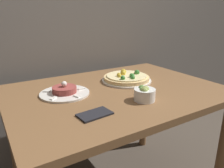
# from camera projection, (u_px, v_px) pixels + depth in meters

# --- Properties ---
(dining_table) EXTENTS (1.16, 0.85, 0.73)m
(dining_table) POSITION_uv_depth(u_px,v_px,m) (116.00, 106.00, 1.24)
(dining_table) COLOR brown
(dining_table) RESTS_ON ground_plane
(pizza_plate) EXTENTS (0.31, 0.31, 0.07)m
(pizza_plate) POSITION_uv_depth(u_px,v_px,m) (127.00, 78.00, 1.35)
(pizza_plate) COLOR silver
(pizza_plate) RESTS_ON dining_table
(tartare_plate) EXTENTS (0.26, 0.26, 0.07)m
(tartare_plate) POSITION_uv_depth(u_px,v_px,m) (65.00, 92.00, 1.14)
(tartare_plate) COLOR silver
(tartare_plate) RESTS_ON dining_table
(small_bowl) EXTENTS (0.10, 0.10, 0.07)m
(small_bowl) POSITION_uv_depth(u_px,v_px,m) (144.00, 94.00, 1.05)
(small_bowl) COLOR white
(small_bowl) RESTS_ON dining_table
(napkin) EXTENTS (0.15, 0.10, 0.01)m
(napkin) POSITION_uv_depth(u_px,v_px,m) (95.00, 114.00, 0.91)
(napkin) COLOR black
(napkin) RESTS_ON dining_table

